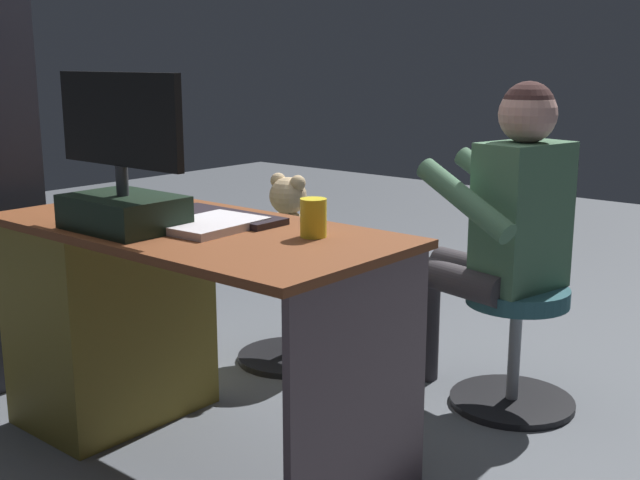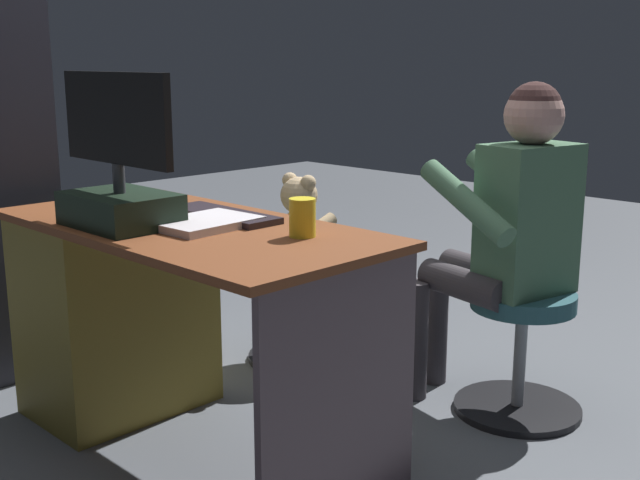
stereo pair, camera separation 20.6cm
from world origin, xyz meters
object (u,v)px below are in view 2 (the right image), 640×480
computer_mouse (159,201)px  visitor_chair (521,344)px  tv_remote (139,205)px  desk (132,307)px  person (505,221)px  monitor (119,181)px  keyboard (223,215)px  teddy_bear (301,219)px  office_chair_teddy (300,298)px  cup (302,218)px

computer_mouse → visitor_chair: computer_mouse is taller
computer_mouse → tv_remote: computer_mouse is taller
desk → computer_mouse: size_ratio=13.85×
person → desk: bearing=47.2°
tv_remote → monitor: bearing=165.2°
keyboard → computer_mouse: 0.32m
keyboard → computer_mouse: size_ratio=4.38×
teddy_bear → tv_remote: bearing=87.3°
desk → office_chair_teddy: size_ratio=3.01×
cup → visitor_chair: bearing=-105.2°
computer_mouse → office_chair_teddy: computer_mouse is taller
teddy_bear → keyboard: bearing=115.9°
tv_remote → teddy_bear: bearing=-64.9°
monitor → cup: bearing=-150.6°
keyboard → tv_remote: bearing=13.9°
keyboard → tv_remote: (0.35, 0.09, -0.00)m
visitor_chair → person: person is taller
computer_mouse → cup: (-0.69, -0.01, 0.04)m
desk → computer_mouse: bearing=-107.7°
desk → computer_mouse: computer_mouse is taller
tv_remote → office_chair_teddy: tv_remote is taller
keyboard → computer_mouse: computer_mouse is taller
desk → computer_mouse: 0.38m
visitor_chair → tv_remote: bearing=43.9°
keyboard → cup: bearing=178.0°
computer_mouse → person: (-0.84, -0.83, -0.07)m
cup → monitor: bearing=29.4°
desk → visitor_chair: bearing=-134.7°
monitor → computer_mouse: size_ratio=5.53×
office_chair_teddy → visitor_chair: bearing=-168.1°
computer_mouse → office_chair_teddy: bearing=-90.1°
teddy_bear → cup: bearing=136.2°
desk → keyboard: keyboard is taller
teddy_bear → office_chair_teddy: bearing=90.0°
visitor_chair → computer_mouse: bearing=42.9°
computer_mouse → office_chair_teddy: (-0.00, -0.66, -0.49)m
office_chair_teddy → visitor_chair: same height
teddy_bear → visitor_chair: teddy_bear is taller
monitor → teddy_bear: size_ratio=1.57×
monitor → keyboard: bearing=-112.8°
keyboard → visitor_chair: 1.13m
desk → keyboard: (-0.35, -0.13, 0.35)m
person → tv_remote: bearing=45.8°
desk → teddy_bear: 0.80m
cup → office_chair_teddy: size_ratio=0.25×
tv_remote → person: bearing=-106.4°
office_chair_teddy → visitor_chair: (-0.91, -0.19, -0.01)m
tv_remote → person: person is taller
computer_mouse → teddy_bear: (-0.00, -0.67, -0.16)m
desk → person: (-0.87, -0.94, 0.29)m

